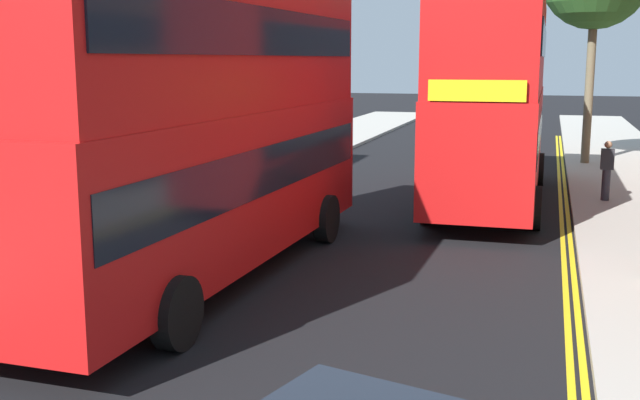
% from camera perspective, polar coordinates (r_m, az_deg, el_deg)
% --- Properties ---
extents(sidewalk_left, '(4.00, 80.00, 0.14)m').
position_cam_1_polar(sidewalk_left, '(19.63, -15.68, -1.44)').
color(sidewalk_left, '#ADA89E').
rests_on(sidewalk_left, ground).
extents(kerb_line_outer, '(0.10, 56.00, 0.01)m').
position_cam_1_polar(kerb_line_outer, '(14.79, 18.17, -5.63)').
color(kerb_line_outer, yellow).
rests_on(kerb_line_outer, ground).
extents(kerb_line_inner, '(0.10, 56.00, 0.01)m').
position_cam_1_polar(kerb_line_inner, '(14.78, 17.55, -5.60)').
color(kerb_line_inner, yellow).
rests_on(kerb_line_inner, ground).
extents(double_decker_bus_away, '(3.04, 10.88, 5.64)m').
position_cam_1_polar(double_decker_bus_away, '(13.90, -8.71, 6.46)').
color(double_decker_bus_away, red).
rests_on(double_decker_bus_away, ground).
extents(double_decker_bus_oncoming, '(2.81, 10.81, 5.64)m').
position_cam_1_polar(double_decker_bus_oncoming, '(21.84, 12.66, 7.68)').
color(double_decker_bus_oncoming, red).
rests_on(double_decker_bus_oncoming, ground).
extents(pedestrian_far, '(0.34, 0.22, 1.62)m').
position_cam_1_polar(pedestrian_far, '(22.45, 20.30, 2.11)').
color(pedestrian_far, '#2D2D38').
rests_on(pedestrian_far, sidewalk_right).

